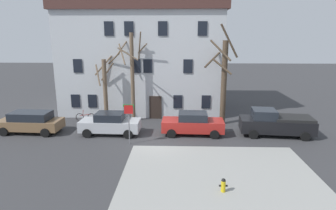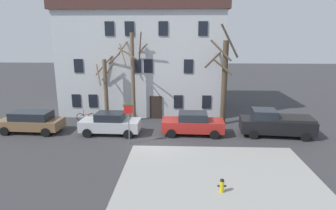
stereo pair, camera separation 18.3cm
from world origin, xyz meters
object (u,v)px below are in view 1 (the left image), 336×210
tree_bare_mid (132,74)px  fire_hydrant (223,185)px  pickup_truck_black (276,123)px  tree_bare_far (223,79)px  tree_bare_near (105,87)px  car_silver_sedan (110,124)px  street_sign_pole (129,117)px  building_main (144,54)px  bicycle_leaning (86,117)px  car_red_sedan (193,124)px  car_brown_wagon (31,122)px

tree_bare_mid → fire_hydrant: 13.97m
pickup_truck_black → tree_bare_far: bearing=142.6°
tree_bare_near → pickup_truck_black: tree_bare_near is taller
tree_bare_near → car_silver_sedan: (1.14, -3.54, -2.19)m
tree_bare_far → street_sign_pole: 8.93m
building_main → street_sign_pole: building_main is taller
tree_bare_near → pickup_truck_black: (13.74, -3.37, -2.07)m
tree_bare_far → bicycle_leaning: tree_bare_far is taller
car_red_sedan → tree_bare_near: bearing=155.7°
pickup_truck_black → street_sign_pole: street_sign_pole is taller
building_main → tree_bare_near: 6.40m
tree_bare_near → tree_bare_mid: tree_bare_mid is taller
tree_bare_mid → pickup_truck_black: bearing=-17.1°
bicycle_leaning → tree_bare_far: bearing=-1.9°
tree_bare_near → pickup_truck_black: bearing=-13.8°
car_silver_sedan → car_red_sedan: 6.33m
tree_bare_far → street_sign_pole: tree_bare_far is taller
tree_bare_near → tree_bare_far: size_ratio=0.72×
pickup_truck_black → tree_bare_near: bearing=166.2°
tree_bare_far → car_silver_sedan: bearing=-161.8°
car_red_sedan → tree_bare_mid: bearing=145.5°
tree_bare_near → tree_bare_mid: size_ratio=0.78×
car_red_sedan → fire_hydrant: bearing=-83.1°
tree_bare_near → pickup_truck_black: 14.30m
car_red_sedan → tree_bare_far: bearing=46.6°
building_main → car_silver_sedan: (-1.66, -8.70, -4.73)m
pickup_truck_black → tree_bare_mid: bearing=162.9°
fire_hydrant → car_silver_sedan: bearing=131.5°
tree_bare_near → street_sign_pole: (2.95, -5.57, -1.05)m
street_sign_pole → car_red_sedan: bearing=26.0°
tree_bare_near → car_brown_wagon: tree_bare_near is taller
fire_hydrant → tree_bare_far: bearing=81.9°
car_brown_wagon → tree_bare_near: bearing=33.0°
tree_bare_mid → car_silver_sedan: tree_bare_mid is taller
car_silver_sedan → fire_hydrant: 11.11m
building_main → pickup_truck_black: building_main is taller
tree_bare_mid → bicycle_leaning: size_ratio=4.42×
tree_bare_near → street_sign_pole: 6.39m
car_silver_sedan → street_sign_pole: size_ratio=1.61×
car_red_sedan → fire_hydrant: size_ratio=6.85×
tree_bare_far → bicycle_leaning: size_ratio=4.75×
car_silver_sedan → fire_hydrant: bearing=-48.5°
tree_bare_far → bicycle_leaning: (-11.97, 0.40, -3.52)m
tree_bare_near → car_brown_wagon: 6.52m
building_main → tree_bare_near: bearing=-118.5°
tree_bare_mid → street_sign_pole: size_ratio=2.71×
tree_bare_mid → tree_bare_far: size_ratio=0.93×
car_red_sedan → pickup_truck_black: bearing=0.1°
tree_bare_far → building_main: bearing=141.8°
car_brown_wagon → fire_hydrant: size_ratio=7.04×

